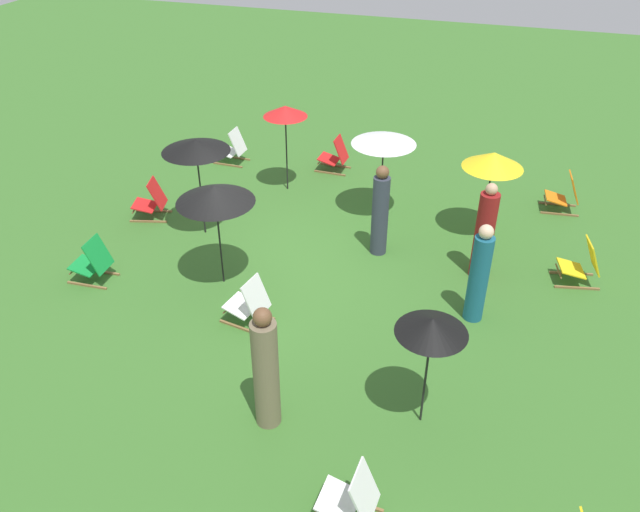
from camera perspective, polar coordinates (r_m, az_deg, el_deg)
ground_plane at (r=11.52m, az=-5.70°, el=-1.10°), size 40.00×40.00×0.00m
deckchair_0 at (r=15.41m, az=-7.88°, el=9.62°), size 0.50×0.77×0.83m
deckchair_1 at (r=11.64m, az=-19.81°, el=-0.53°), size 0.51×0.78×0.83m
deckchair_2 at (r=7.51m, az=2.86°, el=-21.04°), size 0.52×0.79×0.83m
deckchair_4 at (r=11.81m, az=22.51°, el=-0.68°), size 0.62×0.84×0.83m
deckchair_5 at (r=13.32m, az=-14.96°, el=4.80°), size 0.66×0.86×0.83m
deckchair_6 at (r=14.06m, az=21.17°, el=5.19°), size 0.55×0.81×0.83m
deckchair_7 at (r=10.06m, az=-6.42°, el=-4.28°), size 0.60×0.83×0.83m
deckchair_8 at (r=14.86m, az=1.37°, el=9.01°), size 0.50×0.77×0.83m
umbrella_0 at (r=13.47m, az=-3.15°, el=12.88°), size 0.93×0.93×1.91m
umbrella_1 at (r=12.11m, az=15.36°, el=8.33°), size 1.13×1.13×1.75m
umbrella_2 at (r=10.36m, az=-9.45°, el=5.54°), size 1.30×1.30×1.88m
umbrella_3 at (r=12.44m, az=5.79°, el=10.47°), size 1.27×1.27×1.79m
umbrella_4 at (r=11.90m, az=-11.15°, el=9.73°), size 1.26×1.26×1.96m
umbrella_5 at (r=7.74m, az=10.06°, el=-6.24°), size 0.90×0.90×1.73m
person_0 at (r=11.19m, az=14.58°, el=1.94°), size 0.38×0.38×1.81m
person_1 at (r=8.12m, az=-4.91°, el=-10.30°), size 0.44×0.44×1.87m
person_2 at (r=10.14m, az=14.13°, el=-1.73°), size 0.33×0.33×1.73m
person_3 at (r=11.54m, az=5.44°, el=3.93°), size 0.41×0.41×1.77m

